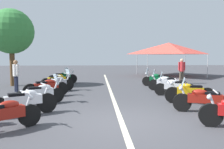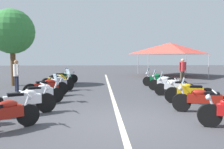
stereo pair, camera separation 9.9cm
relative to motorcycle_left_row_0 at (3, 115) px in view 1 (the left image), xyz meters
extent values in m
plane|color=#424247|center=(0.67, -3.14, -0.45)|extent=(80.00, 80.00, 0.00)
cube|color=beige|center=(5.85, -3.14, -0.45)|extent=(23.72, 0.16, 0.01)
cylinder|color=black|center=(0.45, -0.54, -0.14)|extent=(0.50, 0.56, 0.62)
cube|color=maroon|center=(-0.02, 0.01, 0.04)|extent=(0.92, 1.02, 0.30)
ellipsoid|color=maroon|center=(0.10, -0.12, 0.24)|extent=(0.53, 0.56, 0.22)
cylinder|color=silver|center=(0.41, -0.49, 0.16)|extent=(0.24, 0.27, 0.58)
cylinder|color=silver|center=(0.39, -0.46, 0.52)|extent=(0.50, 0.43, 0.04)
sphere|color=silver|center=(0.48, -0.57, 0.36)|extent=(0.14, 0.14, 0.14)
cylinder|color=black|center=(2.01, -0.68, -0.11)|extent=(0.45, 0.66, 0.68)
cube|color=white|center=(1.64, 0.00, 0.07)|extent=(0.80, 1.16, 0.30)
ellipsoid|color=white|center=(1.73, -0.16, 0.27)|extent=(0.48, 0.58, 0.22)
cube|color=black|center=(1.54, 0.19, 0.25)|extent=(0.46, 0.55, 0.12)
cylinder|color=silver|center=(1.98, -0.62, 0.19)|extent=(0.20, 0.29, 0.58)
cylinder|color=silver|center=(1.96, -0.59, 0.55)|extent=(0.56, 0.33, 0.04)
sphere|color=silver|center=(2.03, -0.72, 0.39)|extent=(0.14, 0.14, 0.14)
cylinder|color=silver|center=(1.59, 0.49, -0.21)|extent=(0.33, 0.52, 0.08)
cylinder|color=black|center=(3.73, -0.71, -0.14)|extent=(0.41, 0.61, 0.61)
cylinder|color=black|center=(3.08, 0.49, -0.14)|extent=(0.41, 0.61, 0.61)
cube|color=white|center=(3.41, -0.11, 0.04)|extent=(0.74, 1.04, 0.30)
ellipsoid|color=white|center=(3.49, -0.27, 0.24)|extent=(0.48, 0.58, 0.22)
cube|color=black|center=(3.30, 0.09, 0.22)|extent=(0.46, 0.55, 0.12)
cylinder|color=silver|center=(3.70, -0.65, 0.16)|extent=(0.20, 0.29, 0.58)
cylinder|color=silver|center=(3.68, -0.62, 0.52)|extent=(0.56, 0.33, 0.04)
sphere|color=silver|center=(3.75, -0.75, 0.36)|extent=(0.14, 0.14, 0.14)
cylinder|color=silver|center=(3.37, 0.34, -0.23)|extent=(0.33, 0.52, 0.08)
cube|color=silver|center=(3.72, -0.69, 0.59)|extent=(0.37, 0.28, 0.32)
cylinder|color=black|center=(5.42, -0.64, -0.11)|extent=(0.44, 0.67, 0.68)
cylinder|color=black|center=(4.74, 0.66, -0.11)|extent=(0.44, 0.67, 0.68)
cube|color=maroon|center=(5.08, 0.01, 0.07)|extent=(0.77, 1.11, 0.30)
ellipsoid|color=maroon|center=(5.16, -0.15, 0.27)|extent=(0.47, 0.58, 0.22)
cube|color=black|center=(4.97, 0.21, 0.25)|extent=(0.45, 0.55, 0.12)
cylinder|color=silver|center=(5.39, -0.58, 0.19)|extent=(0.20, 0.29, 0.58)
cylinder|color=silver|center=(5.37, -0.55, 0.55)|extent=(0.57, 0.32, 0.04)
sphere|color=silver|center=(5.44, -0.68, 0.39)|extent=(0.14, 0.14, 0.14)
cylinder|color=silver|center=(5.03, 0.48, -0.21)|extent=(0.33, 0.52, 0.08)
cylinder|color=black|center=(7.11, -0.77, -0.13)|extent=(0.50, 0.59, 0.63)
cylinder|color=black|center=(6.17, 0.43, -0.13)|extent=(0.50, 0.59, 0.63)
cube|color=silver|center=(6.64, -0.17, 0.05)|extent=(0.94, 1.09, 0.30)
ellipsoid|color=silver|center=(6.75, -0.31, 0.25)|extent=(0.53, 0.57, 0.22)
cube|color=black|center=(6.50, 0.00, 0.23)|extent=(0.50, 0.54, 0.12)
cylinder|color=silver|center=(7.08, -0.73, 0.17)|extent=(0.23, 0.27, 0.58)
cylinder|color=silver|center=(7.05, -0.70, 0.53)|extent=(0.51, 0.41, 0.04)
sphere|color=silver|center=(7.14, -0.81, 0.37)|extent=(0.14, 0.14, 0.14)
cylinder|color=silver|center=(6.50, 0.30, -0.23)|extent=(0.40, 0.48, 0.08)
cube|color=silver|center=(7.10, -0.76, 0.60)|extent=(0.36, 0.32, 0.32)
cylinder|color=black|center=(8.82, -0.49, -0.13)|extent=(0.51, 0.58, 0.63)
cylinder|color=black|center=(7.87, 0.65, -0.13)|extent=(0.51, 0.58, 0.63)
cube|color=#EAB214|center=(8.35, 0.08, 0.05)|extent=(0.93, 1.05, 0.30)
ellipsoid|color=#EAB214|center=(8.46, -0.06, 0.25)|extent=(0.53, 0.57, 0.22)
cube|color=black|center=(8.21, 0.25, 0.23)|extent=(0.51, 0.54, 0.12)
cylinder|color=silver|center=(8.78, -0.45, 0.17)|extent=(0.24, 0.27, 0.58)
cylinder|color=silver|center=(8.75, -0.42, 0.53)|extent=(0.50, 0.43, 0.04)
sphere|color=silver|center=(8.85, -0.53, 0.37)|extent=(0.14, 0.14, 0.14)
cylinder|color=silver|center=(8.20, 0.54, -0.23)|extent=(0.41, 0.47, 0.08)
cube|color=silver|center=(8.80, -0.48, 0.60)|extent=(0.35, 0.32, 0.32)
cylinder|color=black|center=(10.48, -0.65, -0.13)|extent=(0.42, 0.64, 0.64)
cylinder|color=black|center=(9.81, 0.64, -0.13)|extent=(0.42, 0.64, 0.64)
cube|color=#0C592D|center=(10.15, -0.01, 0.05)|extent=(0.76, 1.11, 0.30)
ellipsoid|color=#0C592D|center=(10.23, -0.17, 0.25)|extent=(0.47, 0.58, 0.22)
cube|color=black|center=(10.04, 0.19, 0.23)|extent=(0.45, 0.55, 0.12)
cylinder|color=silver|center=(10.46, -0.59, 0.17)|extent=(0.20, 0.29, 0.58)
cylinder|color=silver|center=(10.44, -0.56, 0.53)|extent=(0.57, 0.32, 0.04)
sphere|color=silver|center=(10.51, -0.69, 0.37)|extent=(0.14, 0.14, 0.14)
cylinder|color=silver|center=(10.10, 0.46, -0.22)|extent=(0.33, 0.52, 0.08)
cylinder|color=black|center=(0.10, -5.55, -0.12)|extent=(0.33, 0.66, 0.65)
cylinder|color=silver|center=(0.08, -5.61, 0.18)|extent=(0.15, 0.30, 0.58)
cylinder|color=silver|center=(0.07, -5.65, 0.54)|extent=(0.60, 0.22, 0.04)
sphere|color=silver|center=(0.11, -5.51, 0.38)|extent=(0.14, 0.14, 0.14)
cylinder|color=black|center=(1.87, -5.40, -0.13)|extent=(0.34, 0.65, 0.64)
cube|color=maroon|center=(1.62, -6.10, 0.05)|extent=(0.64, 1.16, 0.30)
ellipsoid|color=maroon|center=(1.68, -5.93, 0.25)|extent=(0.42, 0.58, 0.22)
cube|color=black|center=(1.54, -6.31, 0.23)|extent=(0.40, 0.54, 0.12)
cylinder|color=silver|center=(1.85, -5.46, 0.17)|extent=(0.16, 0.30, 0.58)
cylinder|color=silver|center=(1.83, -5.49, 0.53)|extent=(0.60, 0.24, 0.04)
sphere|color=silver|center=(1.88, -5.35, 0.37)|extent=(0.14, 0.14, 0.14)
cylinder|color=silver|center=(1.30, -6.47, -0.22)|extent=(0.26, 0.55, 0.08)
cube|color=silver|center=(1.86, -5.42, 0.60)|extent=(0.38, 0.23, 0.32)
cylinder|color=black|center=(3.35, -5.56, -0.12)|extent=(0.29, 0.68, 0.67)
cylinder|color=black|center=(3.04, -6.89, -0.12)|extent=(0.29, 0.68, 0.67)
cube|color=#EAB214|center=(3.20, -6.22, 0.06)|extent=(0.51, 1.08, 0.30)
ellipsoid|color=#EAB214|center=(3.24, -6.05, 0.26)|extent=(0.37, 0.57, 0.22)
cube|color=black|center=(3.15, -6.44, 0.24)|extent=(0.36, 0.53, 0.12)
cylinder|color=silver|center=(3.34, -5.61, 0.18)|extent=(0.13, 0.30, 0.58)
cylinder|color=silver|center=(3.33, -5.65, 0.54)|extent=(0.61, 0.18, 0.04)
sphere|color=silver|center=(3.36, -5.51, 0.38)|extent=(0.14, 0.14, 0.14)
cylinder|color=silver|center=(2.93, -6.58, -0.22)|extent=(0.20, 0.55, 0.08)
cylinder|color=black|center=(5.17, -5.54, -0.14)|extent=(0.31, 0.62, 0.61)
cylinder|color=black|center=(4.76, -6.88, -0.14)|extent=(0.31, 0.62, 0.61)
cube|color=white|center=(4.97, -6.21, 0.04)|extent=(0.58, 1.10, 0.30)
ellipsoid|color=white|center=(5.02, -6.04, 0.24)|extent=(0.40, 0.57, 0.22)
cube|color=black|center=(4.90, -6.42, 0.22)|extent=(0.39, 0.54, 0.12)
cylinder|color=silver|center=(5.16, -5.60, 0.16)|extent=(0.15, 0.30, 0.58)
cylinder|color=silver|center=(5.14, -5.64, 0.52)|extent=(0.60, 0.22, 0.04)
sphere|color=silver|center=(5.19, -5.49, 0.36)|extent=(0.14, 0.14, 0.14)
cylinder|color=silver|center=(4.67, -6.56, -0.24)|extent=(0.24, 0.55, 0.08)
cube|color=silver|center=(5.17, -5.56, 0.59)|extent=(0.38, 0.22, 0.32)
cylinder|color=black|center=(6.89, -5.61, -0.14)|extent=(0.35, 0.63, 0.62)
cylinder|color=black|center=(6.33, -7.05, -0.14)|extent=(0.35, 0.63, 0.62)
cube|color=white|center=(6.61, -6.33, 0.04)|extent=(0.69, 1.20, 0.30)
ellipsoid|color=white|center=(6.67, -6.16, 0.24)|extent=(0.43, 0.58, 0.22)
cube|color=black|center=(6.53, -6.54, 0.22)|extent=(0.42, 0.54, 0.12)
cylinder|color=silver|center=(6.87, -5.67, 0.16)|extent=(0.17, 0.30, 0.58)
cylinder|color=silver|center=(6.85, -5.70, 0.52)|extent=(0.59, 0.26, 0.04)
sphere|color=silver|center=(6.91, -5.56, 0.36)|extent=(0.14, 0.14, 0.14)
cylinder|color=silver|center=(6.27, -6.70, -0.23)|extent=(0.27, 0.54, 0.08)
cube|color=silver|center=(6.88, -5.63, 0.59)|extent=(0.38, 0.24, 0.32)
cylinder|color=black|center=(8.76, -5.62, -0.14)|extent=(0.35, 0.62, 0.61)
cylinder|color=black|center=(8.21, -7.04, -0.14)|extent=(0.35, 0.62, 0.61)
cube|color=#0C592D|center=(8.49, -6.33, 0.04)|extent=(0.67, 1.18, 0.30)
ellipsoid|color=#0C592D|center=(8.55, -6.16, 0.24)|extent=(0.43, 0.58, 0.22)
cube|color=black|center=(8.41, -6.54, 0.22)|extent=(0.41, 0.54, 0.12)
cylinder|color=silver|center=(8.74, -5.68, 0.16)|extent=(0.17, 0.30, 0.58)
cylinder|color=silver|center=(8.72, -5.72, 0.52)|extent=(0.59, 0.26, 0.04)
sphere|color=silver|center=(8.77, -5.58, 0.36)|extent=(0.14, 0.14, 0.14)
cylinder|color=silver|center=(8.15, -6.69, -0.23)|extent=(0.27, 0.54, 0.08)
cube|color=silver|center=(8.75, -5.64, 0.59)|extent=(0.38, 0.24, 0.32)
cylinder|color=#1E2338|center=(6.84, 2.04, -0.02)|extent=(0.14, 0.14, 0.85)
cylinder|color=#1E2338|center=(6.70, 1.92, -0.02)|extent=(0.14, 0.14, 0.85)
cylinder|color=silver|center=(6.77, 1.98, 0.73)|extent=(0.32, 0.32, 0.64)
cylinder|color=silver|center=(6.94, 2.13, 0.76)|extent=(0.09, 0.09, 0.58)
cylinder|color=silver|center=(6.61, 1.84, 0.76)|extent=(0.09, 0.09, 0.58)
sphere|color=#9E704C|center=(6.77, 1.98, 1.16)|extent=(0.23, 0.23, 0.23)
cylinder|color=brown|center=(9.77, -8.20, -0.02)|extent=(0.14, 0.14, 0.87)
cylinder|color=brown|center=(9.80, -8.38, -0.02)|extent=(0.14, 0.14, 0.87)
cylinder|color=red|center=(9.78, -8.29, 0.75)|extent=(0.32, 0.32, 0.65)
cylinder|color=red|center=(9.75, -8.07, 0.78)|extent=(0.09, 0.09, 0.59)
cylinder|color=red|center=(9.82, -8.51, 0.78)|extent=(0.09, 0.09, 0.59)
sphere|color=#D8AD84|center=(9.78, -8.29, 1.19)|extent=(0.24, 0.24, 0.24)
cylinder|color=brown|center=(9.37, 3.09, 0.81)|extent=(0.32, 0.32, 2.51)
sphere|color=#38843D|center=(9.37, 3.09, 3.07)|extent=(2.87, 2.87, 2.87)
pyramid|color=#E54C3F|center=(15.89, -9.23, 2.20)|extent=(5.79, 5.79, 1.10)
cylinder|color=#B2B2B7|center=(18.49, -6.63, 0.60)|extent=(0.06, 0.06, 2.10)
cylinder|color=#B2B2B7|center=(18.49, -11.84, 0.60)|extent=(0.06, 0.06, 2.10)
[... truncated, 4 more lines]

